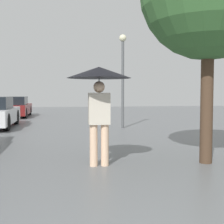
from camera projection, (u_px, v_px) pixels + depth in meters
pedestrian at (99, 84)px, 6.01m from camera, size 1.24×1.24×1.93m
parked_car_farthest at (15, 107)px, 18.53m from camera, size 1.67×4.07×1.20m
street_lamp at (123, 68)px, 12.50m from camera, size 0.29×0.29×3.75m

